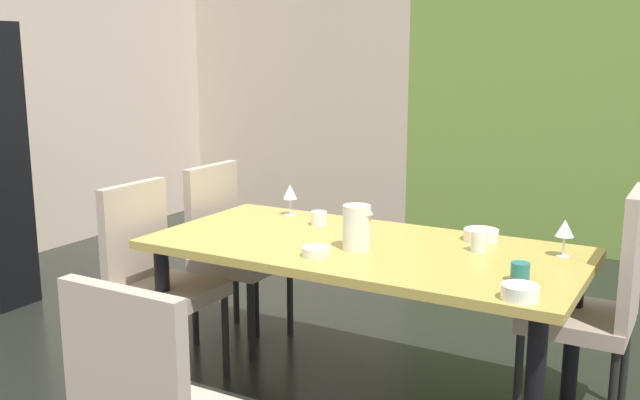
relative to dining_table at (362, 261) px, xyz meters
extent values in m
cube|color=black|center=(-0.68, 0.04, -0.68)|extent=(5.62, 6.18, 0.02)
cube|color=beige|center=(-2.27, 3.08, 0.66)|extent=(2.43, 0.10, 2.65)
cube|color=olive|center=(0.54, 3.08, 0.66)|extent=(3.19, 0.10, 2.65)
cube|color=#B39A45|center=(0.00, 0.00, 0.06)|extent=(1.93, 0.93, 0.04)
cylinder|color=black|center=(-0.87, 0.37, -0.31)|extent=(0.07, 0.07, 0.71)
cylinder|color=black|center=(0.87, 0.37, -0.31)|extent=(0.07, 0.07, 0.71)
cylinder|color=black|center=(-0.87, -0.37, -0.31)|extent=(0.07, 0.07, 0.71)
cube|color=tan|center=(0.01, -1.49, 0.05)|extent=(0.42, 0.05, 0.52)
cube|color=tan|center=(-0.89, 0.30, -0.21)|extent=(0.44, 0.44, 0.07)
cube|color=tan|center=(-1.09, 0.30, 0.05)|extent=(0.05, 0.42, 0.52)
cylinder|color=black|center=(-0.70, 0.49, -0.45)|extent=(0.04, 0.04, 0.42)
cylinder|color=black|center=(-0.70, 0.11, -0.45)|extent=(0.04, 0.04, 0.42)
cylinder|color=black|center=(-1.08, 0.49, -0.45)|extent=(0.04, 0.04, 0.42)
cylinder|color=black|center=(-1.08, 0.11, -0.45)|extent=(0.04, 0.04, 0.42)
cube|color=tan|center=(-0.89, -0.30, -0.21)|extent=(0.44, 0.44, 0.07)
cube|color=tan|center=(-1.09, -0.30, 0.05)|extent=(0.05, 0.42, 0.52)
cylinder|color=black|center=(-0.70, -0.11, -0.45)|extent=(0.04, 0.04, 0.42)
cylinder|color=black|center=(-0.70, -0.49, -0.45)|extent=(0.04, 0.04, 0.42)
cylinder|color=black|center=(-1.08, -0.11, -0.45)|extent=(0.04, 0.04, 0.42)
cylinder|color=black|center=(-1.08, -0.49, -0.45)|extent=(0.04, 0.04, 0.42)
cube|color=tan|center=(0.89, 0.30, -0.21)|extent=(0.44, 0.44, 0.07)
cube|color=tan|center=(1.09, 0.30, 0.09)|extent=(0.05, 0.42, 0.59)
cylinder|color=black|center=(0.70, 0.11, -0.45)|extent=(0.04, 0.04, 0.42)
cylinder|color=black|center=(0.70, 0.49, -0.45)|extent=(0.04, 0.04, 0.42)
cylinder|color=black|center=(1.08, 0.11, -0.45)|extent=(0.04, 0.04, 0.42)
cylinder|color=black|center=(1.08, 0.49, -0.45)|extent=(0.04, 0.04, 0.42)
cube|color=black|center=(-2.45, 0.03, 0.22)|extent=(0.05, 0.30, 1.78)
cylinder|color=silver|center=(-0.60, 0.34, 0.08)|extent=(0.06, 0.06, 0.00)
cylinder|color=silver|center=(-0.60, 0.34, 0.13)|extent=(0.01, 0.01, 0.08)
cone|color=silver|center=(-0.60, 0.34, 0.21)|extent=(0.08, 0.08, 0.08)
cylinder|color=silver|center=(0.82, 0.24, 0.08)|extent=(0.06, 0.06, 0.00)
cylinder|color=silver|center=(0.82, 0.24, 0.13)|extent=(0.01, 0.01, 0.08)
cone|color=silver|center=(0.82, 0.24, 0.20)|extent=(0.08, 0.08, 0.07)
cylinder|color=white|center=(0.44, 0.33, 0.11)|extent=(0.16, 0.16, 0.05)
cylinder|color=beige|center=(-0.09, -0.27, 0.10)|extent=(0.12, 0.12, 0.04)
cylinder|color=white|center=(0.80, -0.39, 0.11)|extent=(0.13, 0.13, 0.05)
cylinder|color=white|center=(-0.35, 0.22, 0.12)|extent=(0.08, 0.08, 0.07)
cylinder|color=silver|center=(0.49, 0.14, 0.13)|extent=(0.07, 0.07, 0.09)
cylinder|color=#246A65|center=(0.75, -0.19, 0.12)|extent=(0.07, 0.07, 0.08)
cylinder|color=silver|center=(0.01, -0.09, 0.18)|extent=(0.12, 0.12, 0.20)
cone|color=silver|center=(0.07, -0.09, 0.26)|extent=(0.04, 0.04, 0.04)
camera|label=1|loc=(1.36, -2.79, 0.92)|focal=40.00mm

